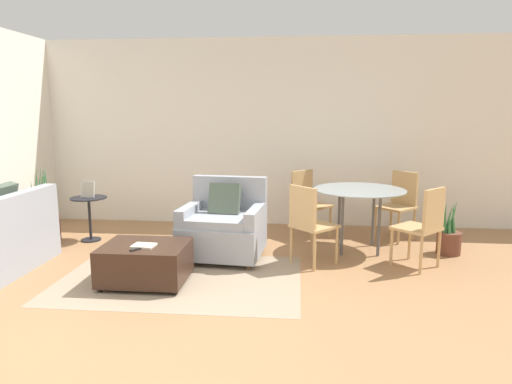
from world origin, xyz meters
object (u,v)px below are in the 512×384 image
book_stack (144,246)px  side_table (89,210)px  tv_remote_primary (137,249)px  ottoman (146,262)px  potted_plant (44,222)px  potted_plant_small (449,238)px  dining_table (359,196)px  dining_chair_far_left (307,199)px  picture_frame (88,189)px  dining_chair_near_left (309,220)px  armchair (224,227)px  dining_chair_near_right (424,222)px  dining_chair_far_right (400,200)px

book_stack → side_table: (-1.25, 1.48, 0.01)m
tv_remote_primary → side_table: bearing=127.6°
ottoman → potted_plant: bearing=143.8°
tv_remote_primary → potted_plant_small: size_ratio=0.22×
side_table → potted_plant_small: potted_plant_small is taller
tv_remote_primary → dining_table: (2.26, 1.48, 0.28)m
dining_table → dining_chair_far_left: dining_chair_far_left is taller
book_stack → picture_frame: bearing=130.2°
book_stack → dining_table: (2.23, 1.38, 0.27)m
dining_table → dining_chair_far_left: 0.89m
ottoman → picture_frame: picture_frame is taller
picture_frame → dining_chair_far_left: dining_chair_far_left is taller
dining_chair_near_left → dining_chair_far_left: bearing=90.0°
ottoman → dining_chair_near_left: size_ratio=0.92×
picture_frame → dining_table: bearing=-1.7°
armchair → picture_frame: (-1.88, 0.51, 0.33)m
side_table → dining_chair_near_right: dining_chair_near_right is taller
book_stack → potted_plant_small: 3.56m
armchair → dining_chair_far_left: bearing=46.0°
side_table → dining_chair_far_right: dining_chair_far_right is taller
picture_frame → dining_chair_far_right: 4.13m
side_table → dining_chair_near_left: bearing=-14.2°
ottoman → dining_chair_near_left: dining_chair_near_left is taller
book_stack → picture_frame: 1.96m
tv_remote_primary → potted_plant: (-1.82, 1.52, -0.15)m
dining_chair_near_left → dining_chair_far_left: 1.23m
ottoman → book_stack: book_stack is taller
dining_table → dining_chair_near_left: dining_chair_near_left is taller
dining_chair_far_right → side_table: bearing=-172.9°
tv_remote_primary → dining_chair_far_left: dining_chair_far_left is taller
dining_table → potted_plant_small: (1.07, -0.05, -0.49)m
dining_chair_far_right → potted_plant_small: dining_chair_far_right is taller
dining_chair_far_right → dining_chair_near_right: bearing=-90.0°
dining_table → dining_chair_far_right: dining_chair_far_right is taller
side_table → picture_frame: picture_frame is taller
dining_chair_near_right → dining_chair_far_right: same height
tv_remote_primary → dining_chair_near_left: size_ratio=0.16×
ottoman → tv_remote_primary: bearing=-95.7°
book_stack → dining_chair_near_right: bearing=14.9°
potted_plant → dining_chair_far_right: size_ratio=1.12×
dining_chair_near_left → potted_plant_small: bearing=18.5°
tv_remote_primary → dining_chair_near_left: bearing=27.7°
dining_chair_near_left → potted_plant_small: size_ratio=1.38×
dining_chair_far_right → dining_chair_near_left: bearing=-135.0°
potted_plant → picture_frame: bearing=6.4°
book_stack → side_table: 1.94m
side_table → dining_table: size_ratio=0.53×
side_table → dining_chair_near_left: dining_chair_near_left is taller
dining_table → dining_chair_near_right: bearing=-45.0°
ottoman → potted_plant_small: 3.54m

